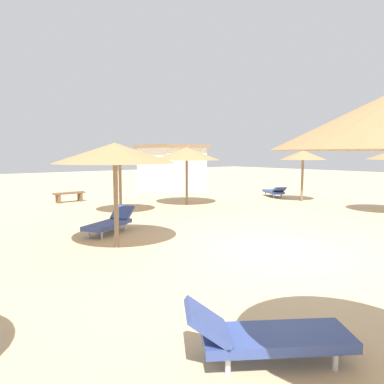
{
  "coord_description": "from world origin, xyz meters",
  "views": [
    {
      "loc": [
        -6.96,
        -5.52,
        2.38
      ],
      "look_at": [
        0.0,
        3.0,
        1.2
      ],
      "focal_mm": 34.01,
      "sensor_mm": 36.0,
      "label": 1
    }
  ],
  "objects_px": {
    "parasol_1": "(115,153)",
    "bench_0": "(69,195)",
    "parasol_2": "(303,155)",
    "lounger_5": "(265,335)",
    "parasol_7": "(187,154)",
    "lounger_2": "(274,191)",
    "lounger_1": "(110,222)",
    "parasol_6": "(120,152)",
    "beach_cabana": "(171,166)"
  },
  "relations": [
    {
      "from": "parasol_1",
      "to": "bench_0",
      "type": "xyz_separation_m",
      "value": [
        2.24,
        9.15,
        -2.03
      ]
    },
    {
      "from": "parasol_2",
      "to": "lounger_5",
      "type": "bearing_deg",
      "value": -147.58
    },
    {
      "from": "parasol_2",
      "to": "bench_0",
      "type": "bearing_deg",
      "value": 142.63
    },
    {
      "from": "bench_0",
      "to": "lounger_5",
      "type": "bearing_deg",
      "value": -102.68
    },
    {
      "from": "parasol_1",
      "to": "parasol_7",
      "type": "xyz_separation_m",
      "value": [
        6.13,
        4.87,
        -0.03
      ]
    },
    {
      "from": "parasol_1",
      "to": "lounger_2",
      "type": "bearing_deg",
      "value": 19.62
    },
    {
      "from": "lounger_1",
      "to": "lounger_5",
      "type": "relative_size",
      "value": 1.02
    },
    {
      "from": "parasol_1",
      "to": "parasol_6",
      "type": "height_order",
      "value": "parasol_6"
    },
    {
      "from": "lounger_1",
      "to": "lounger_5",
      "type": "xyz_separation_m",
      "value": [
        -1.75,
        -7.3,
        -0.0
      ]
    },
    {
      "from": "parasol_1",
      "to": "lounger_2",
      "type": "xyz_separation_m",
      "value": [
        11.61,
        4.14,
        -2.07
      ]
    },
    {
      "from": "parasol_1",
      "to": "lounger_1",
      "type": "xyz_separation_m",
      "value": [
        0.65,
        1.63,
        -2.06
      ]
    },
    {
      "from": "lounger_1",
      "to": "lounger_2",
      "type": "bearing_deg",
      "value": 12.86
    },
    {
      "from": "parasol_6",
      "to": "beach_cabana",
      "type": "height_order",
      "value": "beach_cabana"
    },
    {
      "from": "parasol_1",
      "to": "parasol_7",
      "type": "distance_m",
      "value": 7.83
    },
    {
      "from": "parasol_7",
      "to": "lounger_1",
      "type": "xyz_separation_m",
      "value": [
        -5.48,
        -3.23,
        -2.03
      ]
    },
    {
      "from": "parasol_1",
      "to": "lounger_5",
      "type": "xyz_separation_m",
      "value": [
        -1.1,
        -5.67,
        -2.06
      ]
    },
    {
      "from": "parasol_2",
      "to": "lounger_1",
      "type": "height_order",
      "value": "parasol_2"
    },
    {
      "from": "lounger_2",
      "to": "bench_0",
      "type": "bearing_deg",
      "value": 151.85
    },
    {
      "from": "lounger_1",
      "to": "bench_0",
      "type": "height_order",
      "value": "lounger_1"
    },
    {
      "from": "parasol_1",
      "to": "parasol_7",
      "type": "height_order",
      "value": "parasol_7"
    },
    {
      "from": "parasol_7",
      "to": "lounger_5",
      "type": "bearing_deg",
      "value": -124.46
    },
    {
      "from": "parasol_6",
      "to": "lounger_2",
      "type": "height_order",
      "value": "parasol_6"
    },
    {
      "from": "parasol_2",
      "to": "bench_0",
      "type": "distance_m",
      "value": 11.59
    },
    {
      "from": "parasol_7",
      "to": "lounger_2",
      "type": "bearing_deg",
      "value": -7.58
    },
    {
      "from": "parasol_7",
      "to": "lounger_2",
      "type": "relative_size",
      "value": 1.53
    },
    {
      "from": "lounger_5",
      "to": "beach_cabana",
      "type": "xyz_separation_m",
      "value": [
        11.39,
        17.45,
        1.17
      ]
    },
    {
      "from": "lounger_1",
      "to": "beach_cabana",
      "type": "bearing_deg",
      "value": 46.46
    },
    {
      "from": "parasol_1",
      "to": "lounger_1",
      "type": "height_order",
      "value": "parasol_1"
    },
    {
      "from": "lounger_5",
      "to": "beach_cabana",
      "type": "height_order",
      "value": "beach_cabana"
    },
    {
      "from": "parasol_6",
      "to": "lounger_5",
      "type": "bearing_deg",
      "value": -109.71
    },
    {
      "from": "lounger_2",
      "to": "parasol_7",
      "type": "bearing_deg",
      "value": 172.42
    },
    {
      "from": "parasol_1",
      "to": "parasol_2",
      "type": "relative_size",
      "value": 1.2
    },
    {
      "from": "bench_0",
      "to": "parasol_1",
      "type": "bearing_deg",
      "value": -103.73
    },
    {
      "from": "parasol_2",
      "to": "parasol_6",
      "type": "xyz_separation_m",
      "value": [
        -8.74,
        2.38,
        0.13
      ]
    },
    {
      "from": "parasol_1",
      "to": "lounger_5",
      "type": "distance_m",
      "value": 6.13
    },
    {
      "from": "parasol_1",
      "to": "parasol_2",
      "type": "distance_m",
      "value": 11.53
    },
    {
      "from": "parasol_1",
      "to": "parasol_7",
      "type": "bearing_deg",
      "value": 38.45
    },
    {
      "from": "parasol_1",
      "to": "beach_cabana",
      "type": "xyz_separation_m",
      "value": [
        10.29,
        11.78,
        -0.89
      ]
    },
    {
      "from": "lounger_2",
      "to": "lounger_5",
      "type": "distance_m",
      "value": 16.05
    },
    {
      "from": "lounger_1",
      "to": "parasol_2",
      "type": "bearing_deg",
      "value": 3.12
    },
    {
      "from": "lounger_5",
      "to": "lounger_1",
      "type": "bearing_deg",
      "value": 76.56
    },
    {
      "from": "parasol_1",
      "to": "beach_cabana",
      "type": "height_order",
      "value": "beach_cabana"
    },
    {
      "from": "parasol_7",
      "to": "lounger_2",
      "type": "distance_m",
      "value": 5.89
    },
    {
      "from": "lounger_5",
      "to": "beach_cabana",
      "type": "bearing_deg",
      "value": 56.87
    },
    {
      "from": "parasol_2",
      "to": "parasol_1",
      "type": "bearing_deg",
      "value": -168.92
    },
    {
      "from": "lounger_1",
      "to": "lounger_5",
      "type": "distance_m",
      "value": 7.51
    },
    {
      "from": "parasol_1",
      "to": "parasol_2",
      "type": "height_order",
      "value": "parasol_1"
    },
    {
      "from": "lounger_2",
      "to": "parasol_6",
      "type": "bearing_deg",
      "value": 177.1
    },
    {
      "from": "bench_0",
      "to": "parasol_2",
      "type": "bearing_deg",
      "value": -37.37
    },
    {
      "from": "parasol_2",
      "to": "parasol_7",
      "type": "height_order",
      "value": "parasol_7"
    }
  ]
}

